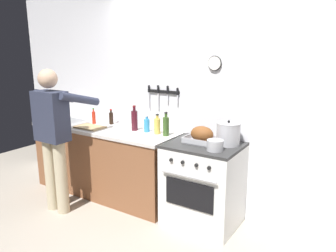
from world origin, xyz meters
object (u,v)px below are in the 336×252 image
(person_cook, at_px, (54,132))
(bottle_wine_red, at_px, (134,120))
(saucepan, at_px, (215,145))
(cutting_board, at_px, (90,127))
(stove, at_px, (203,184))
(bottle_dish_soap, at_px, (147,125))
(roasting_pan, at_px, (202,136))
(stock_pot, at_px, (228,134))
(bottle_cooking_oil, at_px, (157,126))
(bottle_hot_sauce, at_px, (94,117))
(bottle_soy_sauce, at_px, (111,118))
(bottle_olive_oil, at_px, (166,126))

(person_cook, height_order, bottle_wine_red, person_cook)
(saucepan, distance_m, cutting_board, 1.72)
(stove, xyz_separation_m, bottle_dish_soap, (-0.81, 0.10, 0.53))
(roasting_pan, relative_size, stock_pot, 1.35)
(bottle_cooking_oil, relative_size, bottle_hot_sauce, 1.12)
(roasting_pan, distance_m, stock_pot, 0.27)
(bottle_cooking_oil, height_order, bottle_dish_soap, bottle_cooking_oil)
(bottle_cooking_oil, relative_size, bottle_dish_soap, 1.16)
(cutting_board, bearing_deg, person_cook, -93.37)
(bottle_wine_red, xyz_separation_m, bottle_hot_sauce, (-0.68, -0.01, -0.04))
(saucepan, distance_m, bottle_dish_soap, 1.02)
(stock_pot, xyz_separation_m, bottle_soy_sauce, (-1.67, 0.07, -0.03))
(stock_pot, relative_size, saucepan, 1.61)
(stove, height_order, cutting_board, cutting_board)
(stove, height_order, bottle_dish_soap, bottle_dish_soap)
(bottle_soy_sauce, bearing_deg, stock_pot, -2.26)
(bottle_soy_sauce, bearing_deg, cutting_board, -105.46)
(stock_pot, bearing_deg, bottle_olive_oil, -176.64)
(roasting_pan, xyz_separation_m, bottle_cooking_oil, (-0.61, 0.07, 0.02))
(cutting_board, bearing_deg, stock_pot, 7.79)
(saucepan, xyz_separation_m, bottle_cooking_oil, (-0.83, 0.23, 0.04))
(cutting_board, distance_m, bottle_cooking_oil, 0.92)
(bottle_dish_soap, bearing_deg, stove, -7.00)
(stove, height_order, bottle_cooking_oil, bottle_cooking_oil)
(cutting_board, bearing_deg, roasting_pan, 5.46)
(stock_pot, relative_size, bottle_wine_red, 0.85)
(stove, bearing_deg, saucepan, -37.45)
(bottle_soy_sauce, bearing_deg, bottle_hot_sauce, -153.41)
(bottle_cooking_oil, xyz_separation_m, bottle_soy_sauce, (-0.80, 0.10, -0.01))
(stove, distance_m, bottle_cooking_oil, 0.85)
(bottle_wine_red, bearing_deg, bottle_dish_soap, 6.07)
(roasting_pan, xyz_separation_m, bottle_dish_soap, (-0.77, 0.08, 0.00))
(stove, xyz_separation_m, bottle_olive_oil, (-0.52, 0.07, 0.56))
(roasting_pan, bearing_deg, cutting_board, -174.54)
(cutting_board, height_order, bottle_cooking_oil, bottle_cooking_oil)
(stove, relative_size, bottle_soy_sauce, 4.46)
(cutting_board, height_order, bottle_wine_red, bottle_wine_red)
(bottle_cooking_oil, distance_m, bottle_wine_red, 0.33)
(saucepan, bearing_deg, bottle_olive_oil, 163.11)
(stove, bearing_deg, cutting_board, -175.38)
(saucepan, bearing_deg, bottle_wine_red, 169.19)
(roasting_pan, distance_m, bottle_soy_sauce, 1.43)
(bottle_wine_red, xyz_separation_m, bottle_dish_soap, (0.17, 0.02, -0.04))
(cutting_board, bearing_deg, bottle_olive_oil, 10.95)
(stove, distance_m, person_cook, 1.77)
(cutting_board, bearing_deg, saucepan, -0.57)
(roasting_pan, xyz_separation_m, saucepan, (0.22, -0.16, -0.03))
(bottle_wine_red, height_order, bottle_hot_sauce, bottle_wine_red)
(person_cook, bearing_deg, cutting_board, -16.58)
(person_cook, relative_size, bottle_cooking_oil, 7.05)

